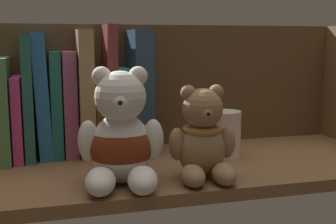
{
  "coord_description": "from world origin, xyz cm",
  "views": [
    {
      "loc": [
        -20.12,
        -71.76,
        23.66
      ],
      "look_at": [
        -0.6,
        0.0,
        11.39
      ],
      "focal_mm": 46.66,
      "sensor_mm": 36.0,
      "label": 1
    }
  ],
  "objects_px": {
    "book_3": "(2,109)",
    "teddy_bear_larger": "(121,139)",
    "book_12": "(122,110)",
    "book_13": "(138,91)",
    "book_4": "(19,117)",
    "teddy_bear_smaller": "(203,139)",
    "book_5": "(29,97)",
    "pillar_candle": "(225,134)",
    "book_9": "(85,93)",
    "book_10": "(98,114)",
    "book_6": "(42,96)",
    "book_8": "(70,104)",
    "book_7": "(56,104)",
    "book_11": "(108,90)"
  },
  "relations": [
    {
      "from": "book_9",
      "to": "book_10",
      "type": "height_order",
      "value": "book_9"
    },
    {
      "from": "book_12",
      "to": "book_13",
      "type": "distance_m",
      "value": 0.05
    },
    {
      "from": "book_10",
      "to": "book_5",
      "type": "bearing_deg",
      "value": 180.0
    },
    {
      "from": "book_3",
      "to": "book_13",
      "type": "xyz_separation_m",
      "value": [
        0.25,
        0.0,
        0.02
      ]
    },
    {
      "from": "book_6",
      "to": "book_8",
      "type": "relative_size",
      "value": 1.17
    },
    {
      "from": "teddy_bear_larger",
      "to": "book_6",
      "type": "bearing_deg",
      "value": 119.95
    },
    {
      "from": "book_9",
      "to": "book_10",
      "type": "distance_m",
      "value": 0.05
    },
    {
      "from": "book_11",
      "to": "book_6",
      "type": "bearing_deg",
      "value": 180.0
    },
    {
      "from": "teddy_bear_smaller",
      "to": "pillar_candle",
      "type": "distance_m",
      "value": 0.14
    },
    {
      "from": "book_8",
      "to": "book_13",
      "type": "distance_m",
      "value": 0.13
    },
    {
      "from": "book_9",
      "to": "pillar_candle",
      "type": "distance_m",
      "value": 0.28
    },
    {
      "from": "book_11",
      "to": "pillar_candle",
      "type": "relative_size",
      "value": 2.84
    },
    {
      "from": "book_4",
      "to": "teddy_bear_smaller",
      "type": "height_order",
      "value": "book_4"
    },
    {
      "from": "book_3",
      "to": "pillar_candle",
      "type": "relative_size",
      "value": 2.16
    },
    {
      "from": "book_11",
      "to": "book_12",
      "type": "height_order",
      "value": "book_11"
    },
    {
      "from": "book_5",
      "to": "teddy_bear_smaller",
      "type": "distance_m",
      "value": 0.34
    },
    {
      "from": "book_4",
      "to": "teddy_bear_smaller",
      "type": "bearing_deg",
      "value": -35.59
    },
    {
      "from": "book_4",
      "to": "book_6",
      "type": "xyz_separation_m",
      "value": [
        0.04,
        0.0,
        0.04
      ]
    },
    {
      "from": "book_13",
      "to": "book_9",
      "type": "bearing_deg",
      "value": 180.0
    },
    {
      "from": "book_7",
      "to": "book_12",
      "type": "xyz_separation_m",
      "value": [
        0.12,
        0.0,
        -0.02
      ]
    },
    {
      "from": "book_3",
      "to": "book_6",
      "type": "height_order",
      "value": "book_6"
    },
    {
      "from": "book_9",
      "to": "book_10",
      "type": "xyz_separation_m",
      "value": [
        0.02,
        0.0,
        -0.04
      ]
    },
    {
      "from": "teddy_bear_smaller",
      "to": "pillar_candle",
      "type": "xyz_separation_m",
      "value": [
        0.08,
        0.11,
        -0.02
      ]
    },
    {
      "from": "book_5",
      "to": "book_13",
      "type": "relative_size",
      "value": 0.95
    },
    {
      "from": "book_4",
      "to": "book_5",
      "type": "distance_m",
      "value": 0.04
    },
    {
      "from": "book_3",
      "to": "teddy_bear_larger",
      "type": "distance_m",
      "value": 0.27
    },
    {
      "from": "book_10",
      "to": "book_12",
      "type": "xyz_separation_m",
      "value": [
        0.05,
        0.0,
        0.01
      ]
    },
    {
      "from": "book_7",
      "to": "teddy_bear_smaller",
      "type": "xyz_separation_m",
      "value": [
        0.22,
        -0.2,
        -0.03
      ]
    },
    {
      "from": "teddy_bear_larger",
      "to": "pillar_candle",
      "type": "relative_size",
      "value": 2.07
    },
    {
      "from": "book_6",
      "to": "teddy_bear_smaller",
      "type": "distance_m",
      "value": 0.32
    },
    {
      "from": "book_11",
      "to": "pillar_candle",
      "type": "distance_m",
      "value": 0.24
    },
    {
      "from": "book_13",
      "to": "teddy_bear_larger",
      "type": "xyz_separation_m",
      "value": [
        -0.07,
        -0.2,
        -0.05
      ]
    },
    {
      "from": "book_6",
      "to": "book_13",
      "type": "distance_m",
      "value": 0.18
    },
    {
      "from": "book_4",
      "to": "book_11",
      "type": "distance_m",
      "value": 0.17
    },
    {
      "from": "book_8",
      "to": "book_12",
      "type": "height_order",
      "value": "book_8"
    },
    {
      "from": "book_10",
      "to": "book_3",
      "type": "bearing_deg",
      "value": 180.0
    },
    {
      "from": "book_12",
      "to": "book_3",
      "type": "bearing_deg",
      "value": 180.0
    },
    {
      "from": "book_6",
      "to": "book_12",
      "type": "height_order",
      "value": "book_6"
    },
    {
      "from": "book_10",
      "to": "book_4",
      "type": "bearing_deg",
      "value": 180.0
    },
    {
      "from": "teddy_bear_larger",
      "to": "pillar_candle",
      "type": "bearing_deg",
      "value": 26.86
    },
    {
      "from": "book_9",
      "to": "book_13",
      "type": "xyz_separation_m",
      "value": [
        0.1,
        0.0,
        0.0
      ]
    },
    {
      "from": "book_12",
      "to": "teddy_bear_larger",
      "type": "height_order",
      "value": "teddy_bear_larger"
    },
    {
      "from": "book_10",
      "to": "book_13",
      "type": "distance_m",
      "value": 0.09
    },
    {
      "from": "book_11",
      "to": "book_13",
      "type": "height_order",
      "value": "book_11"
    },
    {
      "from": "book_4",
      "to": "book_7",
      "type": "height_order",
      "value": "book_7"
    },
    {
      "from": "book_5",
      "to": "book_12",
      "type": "bearing_deg",
      "value": 0.0
    },
    {
      "from": "book_8",
      "to": "teddy_bear_smaller",
      "type": "distance_m",
      "value": 0.28
    },
    {
      "from": "pillar_candle",
      "to": "book_4",
      "type": "bearing_deg",
      "value": 166.27
    },
    {
      "from": "book_9",
      "to": "teddy_bear_larger",
      "type": "relative_size",
      "value": 1.32
    },
    {
      "from": "book_4",
      "to": "book_8",
      "type": "distance_m",
      "value": 0.1
    }
  ]
}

